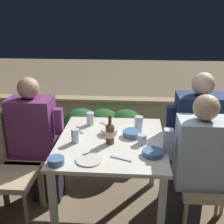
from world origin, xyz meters
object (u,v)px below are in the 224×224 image
(chair_left_far, at_px, (17,145))
(chair_right_near, at_px, (219,174))
(person_purple_stripe, at_px, (37,141))
(chair_right_far, at_px, (214,151))
(potted_plant, at_px, (211,135))
(beer_bottle, at_px, (110,133))
(person_blue_shirt, at_px, (194,168))
(person_navy_jumper, at_px, (193,142))

(chair_left_far, distance_m, chair_right_near, 1.79)
(chair_left_far, height_order, person_purple_stripe, person_purple_stripe)
(chair_right_far, xyz_separation_m, potted_plant, (0.14, 0.61, -0.12))
(person_purple_stripe, distance_m, chair_right_far, 1.61)
(chair_right_far, relative_size, beer_bottle, 3.75)
(person_purple_stripe, bearing_deg, beer_bottle, -19.79)
(chair_left_far, height_order, chair_right_near, same)
(chair_right_near, distance_m, person_blue_shirt, 0.21)
(person_blue_shirt, height_order, potted_plant, person_blue_shirt)
(chair_left_far, bearing_deg, person_blue_shirt, -13.14)
(chair_left_far, distance_m, chair_right_far, 1.81)
(chair_right_near, xyz_separation_m, person_blue_shirt, (-0.20, 0.00, 0.05))
(person_blue_shirt, distance_m, chair_right_far, 0.46)
(person_blue_shirt, bearing_deg, person_purple_stripe, 165.02)
(chair_right_near, distance_m, chair_right_far, 0.38)
(beer_bottle, bearing_deg, chair_left_far, 164.36)
(chair_right_near, bearing_deg, person_blue_shirt, 180.00)
(chair_right_far, distance_m, person_navy_jumper, 0.21)
(person_blue_shirt, relative_size, chair_right_far, 1.31)
(chair_left_far, relative_size, person_blue_shirt, 0.76)
(chair_left_far, relative_size, person_navy_jumper, 0.72)
(person_purple_stripe, xyz_separation_m, beer_bottle, (0.70, -0.25, 0.22))
(person_purple_stripe, height_order, person_blue_shirt, person_purple_stripe)
(chair_left_far, relative_size, person_purple_stripe, 0.75)
(chair_right_near, height_order, person_blue_shirt, person_blue_shirt)
(person_blue_shirt, xyz_separation_m, person_navy_jumper, (0.06, 0.38, 0.04))
(person_navy_jumper, distance_m, beer_bottle, 0.79)
(person_navy_jumper, bearing_deg, beer_bottle, -159.76)
(beer_bottle, height_order, potted_plant, beer_bottle)
(chair_left_far, height_order, person_navy_jumper, person_navy_jumper)
(person_navy_jumper, bearing_deg, person_blue_shirt, -98.96)
(person_blue_shirt, relative_size, person_navy_jumper, 0.94)
(person_navy_jumper, relative_size, beer_bottle, 5.23)
(person_blue_shirt, bearing_deg, beer_bottle, 170.31)
(person_navy_jumper, distance_m, potted_plant, 0.73)
(chair_left_far, relative_size, beer_bottle, 3.75)
(chair_right_far, bearing_deg, person_blue_shirt, -123.98)
(person_blue_shirt, bearing_deg, potted_plant, 67.87)
(chair_left_far, height_order, potted_plant, chair_left_far)
(chair_left_far, height_order, chair_right_far, same)
(person_blue_shirt, bearing_deg, chair_right_far, 56.02)
(chair_right_near, height_order, potted_plant, chair_right_near)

